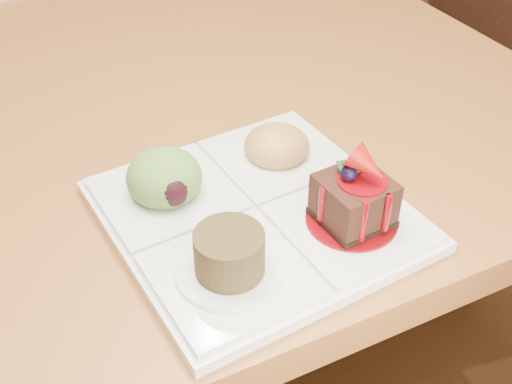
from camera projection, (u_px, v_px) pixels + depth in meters
name	position (u px, v px, depth m)	size (l,w,h in m)	color
ground	(119.00, 272.00, 1.61)	(6.00, 6.00, 0.00)	brown
dining_table	(70.00, 11.00, 1.18)	(1.00, 1.80, 0.75)	#A05F29
chair_right	(435.00, 81.00, 1.34)	(0.45, 0.45, 0.89)	#321C10
sampler_plate	(252.00, 202.00, 0.61)	(0.29, 0.29, 0.10)	white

